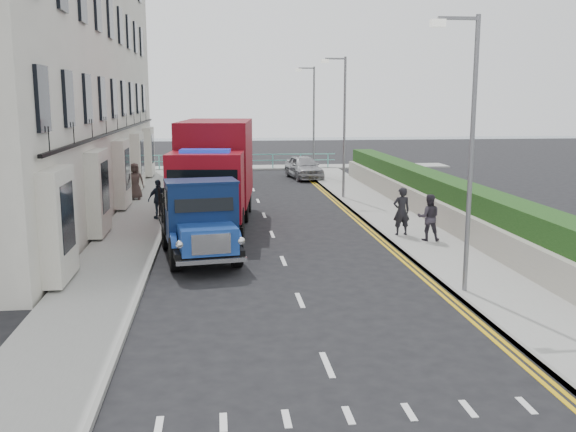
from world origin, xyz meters
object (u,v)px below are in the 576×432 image
object	(u,v)px
red_lorry	(215,170)
bedford_lorry	(201,225)
lamp_near	(467,140)
lamp_far	(312,114)
pedestrian_east_near	(401,211)
parked_car_front	(201,224)
lamp_mid	(342,119)

from	to	relation	value
red_lorry	bedford_lorry	bearing A→B (deg)	-88.29
lamp_near	lamp_far	distance (m)	26.00
lamp_near	pedestrian_east_near	distance (m)	7.50
pedestrian_east_near	red_lorry	bearing A→B (deg)	-32.98
red_lorry	parked_car_front	size ratio (longest dim) A/B	2.01
red_lorry	parked_car_front	xyz separation A→B (m)	(-0.51, -3.51, -1.51)
bedford_lorry	pedestrian_east_near	bearing A→B (deg)	11.90
parked_car_front	pedestrian_east_near	distance (m)	7.21
lamp_far	parked_car_front	bearing A→B (deg)	-109.54
bedford_lorry	parked_car_front	world-z (taller)	bedford_lorry
lamp_mid	lamp_near	bearing A→B (deg)	-90.00
bedford_lorry	lamp_near	bearing A→B (deg)	-40.62
bedford_lorry	pedestrian_east_near	distance (m)	7.62
lamp_near	lamp_far	world-z (taller)	same
pedestrian_east_near	lamp_near	bearing A→B (deg)	81.44
lamp_near	bedford_lorry	distance (m)	8.39
lamp_near	parked_car_front	xyz separation A→B (m)	(-6.78, 6.90, -3.31)
bedford_lorry	pedestrian_east_near	world-z (taller)	bedford_lorry
red_lorry	parked_car_front	bearing A→B (deg)	-92.55
lamp_near	pedestrian_east_near	bearing A→B (deg)	86.45
lamp_near	red_lorry	distance (m)	12.28
lamp_near	lamp_mid	distance (m)	16.00
lamp_near	bedford_lorry	size ratio (longest dim) A/B	1.25
parked_car_front	bedford_lorry	bearing A→B (deg)	-83.36
bedford_lorry	red_lorry	bearing A→B (deg)	77.33
parked_car_front	red_lorry	bearing A→B (deg)	86.81
lamp_far	red_lorry	xyz separation A→B (m)	(-6.27, -15.59, -1.81)
lamp_mid	pedestrian_east_near	size ratio (longest dim) A/B	4.01
lamp_far	parked_car_front	size ratio (longest dim) A/B	1.74
bedford_lorry	pedestrian_east_near	xyz separation A→B (m)	(7.13, 2.67, -0.18)
lamp_mid	lamp_far	distance (m)	10.00
parked_car_front	pedestrian_east_near	size ratio (longest dim) A/B	2.31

